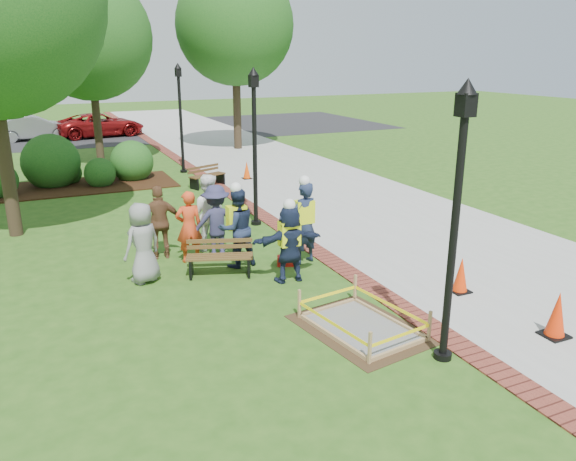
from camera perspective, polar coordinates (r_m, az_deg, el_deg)
name	(u,v)px	position (r m, az deg, el deg)	size (l,w,h in m)	color
ground	(290,299)	(11.00, 0.23, -7.01)	(100.00, 100.00, 0.00)	#285116
sidewalk	(299,178)	(21.67, 1.15, 5.34)	(6.00, 60.00, 0.02)	#9E9E99
brick_edging	(218,186)	(20.51, -7.09, 4.52)	(0.50, 60.00, 0.03)	maroon
mulch_bed	(75,187)	(21.61, -20.86, 4.18)	(7.00, 3.00, 0.05)	#381E0F
parking_lot	(106,132)	(36.62, -18.03, 9.47)	(36.00, 12.00, 0.01)	black
wet_concrete_pad	(361,317)	(9.87, 7.48, -8.69)	(2.03, 2.53, 0.55)	#47331E
bench_near	(220,265)	(12.14, -6.92, -3.49)	(1.49, 0.90, 0.76)	brown
bench_far	(207,180)	(20.44, -8.19, 5.07)	(1.45, 0.93, 0.75)	#4F331B
cone_front	(557,316)	(10.47, 25.65, -7.81)	(0.42, 0.42, 0.82)	black
cone_back	(461,276)	(11.69, 17.15, -4.41)	(0.38, 0.38, 0.74)	black
cone_far	(247,171)	(21.55, -4.21, 6.08)	(0.34, 0.34, 0.68)	black
toolbox	(287,261)	(12.68, -0.13, -3.09)	(0.43, 0.23, 0.21)	#A6110C
lamp_near	(457,205)	(8.43, 16.75, 2.45)	(0.28, 0.28, 4.26)	black
lamp_mid	(255,136)	(15.25, -3.42, 9.59)	(0.28, 0.28, 4.26)	black
lamp_far	(180,110)	(22.85, -10.89, 11.93)	(0.28, 0.28, 4.26)	black
tree_back	(89,37)	(25.31, -19.61, 18.03)	(5.08, 5.08, 7.78)	#3D2D1E
tree_right	(235,26)	(28.49, -5.42, 20.01)	(5.62, 5.62, 8.69)	#3D2D1E
shrub_a	(0,197)	(21.16, -27.19, 3.06)	(1.29, 1.29, 1.29)	#144616
shrub_b	(54,186)	(22.13, -22.68, 4.21)	(2.03, 2.03, 2.03)	#144616
shrub_c	(101,186)	(21.49, -18.44, 4.30)	(1.11, 1.11, 1.11)	#144616
shrub_d	(133,180)	(22.27, -15.45, 5.01)	(1.61, 1.61, 1.61)	#144616
shrub_e	(70,183)	(22.36, -21.23, 4.50)	(0.90, 0.90, 0.90)	#144616
casual_person_a	(143,243)	(11.92, -14.55, -1.25)	(0.64, 0.56, 1.70)	gray
casual_person_b	(189,227)	(12.89, -10.03, 0.37)	(0.55, 0.37, 1.66)	#E8401B
casual_person_c	(207,213)	(13.59, -8.19, 1.80)	(0.70, 0.59, 1.86)	white
casual_person_d	(160,223)	(13.25, -12.85, 0.78)	(0.59, 0.42, 1.71)	brown
casual_person_e	(216,223)	(12.98, -7.30, 0.81)	(0.60, 0.42, 1.74)	#2E2D50
hivis_worker_a	(289,241)	(11.57, 0.13, -1.03)	(0.54, 0.37, 1.78)	#1B2F47
hivis_worker_b	(304,221)	(12.58, 1.65, 1.01)	(0.68, 0.53, 2.03)	#18283F
hivis_worker_c	(237,225)	(12.44, -5.23, 0.52)	(0.60, 0.42, 1.92)	#181B40
parked_car_b	(35,140)	(34.73, -24.28, 8.39)	(4.52, 1.96, 1.47)	gray
parked_car_c	(102,136)	(34.82, -18.39, 9.05)	(4.50, 1.95, 1.47)	maroon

